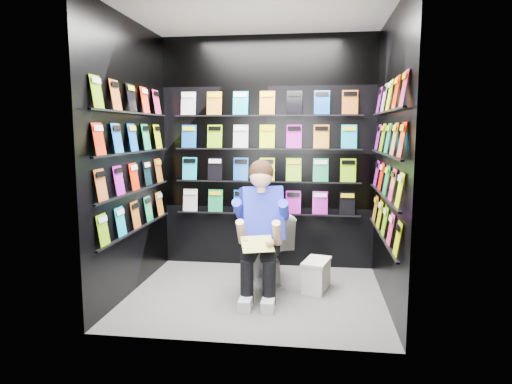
# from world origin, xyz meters

# --- Properties ---
(floor) EXTENTS (2.40, 2.40, 0.00)m
(floor) POSITION_xyz_m (0.00, 0.00, 0.00)
(floor) COLOR #62625F
(floor) RESTS_ON ground
(ceiling) EXTENTS (2.40, 2.40, 0.00)m
(ceiling) POSITION_xyz_m (0.00, 0.00, 2.60)
(ceiling) COLOR white
(ceiling) RESTS_ON floor
(wall_back) EXTENTS (2.40, 0.04, 2.60)m
(wall_back) POSITION_xyz_m (0.00, 1.00, 1.30)
(wall_back) COLOR black
(wall_back) RESTS_ON floor
(wall_front) EXTENTS (2.40, 0.04, 2.60)m
(wall_front) POSITION_xyz_m (0.00, -1.00, 1.30)
(wall_front) COLOR black
(wall_front) RESTS_ON floor
(wall_left) EXTENTS (0.04, 2.00, 2.60)m
(wall_left) POSITION_xyz_m (-1.20, 0.00, 1.30)
(wall_left) COLOR black
(wall_left) RESTS_ON floor
(wall_right) EXTENTS (0.04, 2.00, 2.60)m
(wall_right) POSITION_xyz_m (1.20, 0.00, 1.30)
(wall_right) COLOR black
(wall_right) RESTS_ON floor
(comics_back) EXTENTS (2.10, 0.06, 1.37)m
(comics_back) POSITION_xyz_m (0.00, 0.97, 1.31)
(comics_back) COLOR #F62607
(comics_back) RESTS_ON wall_back
(comics_left) EXTENTS (0.06, 1.70, 1.37)m
(comics_left) POSITION_xyz_m (-1.17, 0.00, 1.31)
(comics_left) COLOR #F62607
(comics_left) RESTS_ON wall_left
(comics_right) EXTENTS (0.06, 1.70, 1.37)m
(comics_right) POSITION_xyz_m (1.17, 0.00, 1.31)
(comics_right) COLOR #F62607
(comics_right) RESTS_ON wall_right
(toilet) EXTENTS (0.65, 0.85, 0.73)m
(toilet) POSITION_xyz_m (0.06, 0.42, 0.37)
(toilet) COLOR white
(toilet) RESTS_ON floor
(longbox) EXTENTS (0.29, 0.41, 0.28)m
(longbox) POSITION_xyz_m (0.57, 0.22, 0.14)
(longbox) COLOR silver
(longbox) RESTS_ON floor
(longbox_lid) EXTENTS (0.31, 0.43, 0.03)m
(longbox_lid) POSITION_xyz_m (0.57, 0.22, 0.29)
(longbox_lid) COLOR silver
(longbox_lid) RESTS_ON longbox
(reader) EXTENTS (0.74, 0.89, 1.39)m
(reader) POSITION_xyz_m (0.06, 0.04, 0.77)
(reader) COLOR #1D27BF
(reader) RESTS_ON toilet
(held_comic) EXTENTS (0.32, 0.25, 0.12)m
(held_comic) POSITION_xyz_m (0.06, -0.31, 0.58)
(held_comic) COLOR green
(held_comic) RESTS_ON reader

